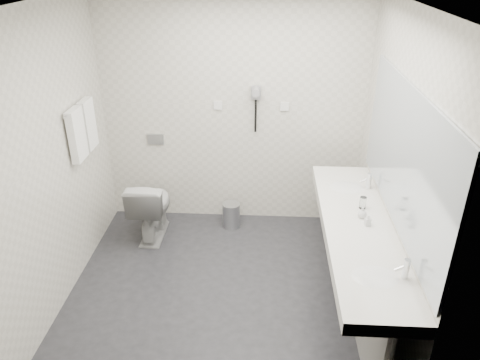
{
  "coord_description": "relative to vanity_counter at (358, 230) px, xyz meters",
  "views": [
    {
      "loc": [
        0.36,
        -3.38,
        2.85
      ],
      "look_at": [
        0.15,
        0.15,
        1.05
      ],
      "focal_mm": 34.48,
      "sensor_mm": 36.0,
      "label": 1
    }
  ],
  "objects": [
    {
      "name": "floor",
      "position": [
        -1.12,
        0.2,
        -0.8
      ],
      "size": [
        2.8,
        2.8,
        0.0
      ],
      "primitive_type": "plane",
      "color": "#25252A",
      "rests_on": "ground"
    },
    {
      "name": "ceiling",
      "position": [
        -1.12,
        0.2,
        1.7
      ],
      "size": [
        2.8,
        2.8,
        0.0
      ],
      "primitive_type": "plane",
      "rotation": [
        3.14,
        0.0,
        0.0
      ],
      "color": "silver",
      "rests_on": "wall_back"
    },
    {
      "name": "wall_back",
      "position": [
        -1.12,
        1.5,
        0.45
      ],
      "size": [
        2.8,
        0.0,
        2.8
      ],
      "primitive_type": "plane",
      "rotation": [
        1.57,
        0.0,
        0.0
      ],
      "color": "beige",
      "rests_on": "floor"
    },
    {
      "name": "wall_front",
      "position": [
        -1.12,
        -1.1,
        0.45
      ],
      "size": [
        2.8,
        0.0,
        2.8
      ],
      "primitive_type": "plane",
      "rotation": [
        -1.57,
        0.0,
        0.0
      ],
      "color": "beige",
      "rests_on": "floor"
    },
    {
      "name": "wall_left",
      "position": [
        -2.52,
        0.2,
        0.45
      ],
      "size": [
        0.0,
        2.6,
        2.6
      ],
      "primitive_type": "plane",
      "rotation": [
        1.57,
        0.0,
        1.57
      ],
      "color": "beige",
      "rests_on": "floor"
    },
    {
      "name": "wall_right",
      "position": [
        0.27,
        0.2,
        0.45
      ],
      "size": [
        0.0,
        2.6,
        2.6
      ],
      "primitive_type": "plane",
      "rotation": [
        1.57,
        0.0,
        -1.57
      ],
      "color": "beige",
      "rests_on": "floor"
    },
    {
      "name": "vanity_counter",
      "position": [
        0.0,
        0.0,
        0.0
      ],
      "size": [
        0.55,
        2.2,
        0.1
      ],
      "primitive_type": "cube",
      "color": "silver",
      "rests_on": "floor"
    },
    {
      "name": "vanity_panel",
      "position": [
        0.02,
        0.0,
        -0.42
      ],
      "size": [
        0.03,
        2.15,
        0.75
      ],
      "primitive_type": "cube",
      "color": "gray",
      "rests_on": "floor"
    },
    {
      "name": "vanity_post_far",
      "position": [
        0.05,
        1.04,
        -0.42
      ],
      "size": [
        0.06,
        0.06,
        0.75
      ],
      "primitive_type": "cylinder",
      "color": "silver",
      "rests_on": "floor"
    },
    {
      "name": "mirror",
      "position": [
        0.26,
        0.0,
        0.65
      ],
      "size": [
        0.02,
        2.2,
        1.05
      ],
      "primitive_type": "cube",
      "color": "#B2BCC6",
      "rests_on": "wall_right"
    },
    {
      "name": "basin_near",
      "position": [
        0.0,
        -0.65,
        0.04
      ],
      "size": [
        0.4,
        0.31,
        0.05
      ],
      "primitive_type": "ellipsoid",
      "color": "white",
      "rests_on": "vanity_counter"
    },
    {
      "name": "basin_far",
      "position": [
        0.0,
        0.65,
        0.04
      ],
      "size": [
        0.4,
        0.31,
        0.05
      ],
      "primitive_type": "ellipsoid",
      "color": "white",
      "rests_on": "vanity_counter"
    },
    {
      "name": "faucet_near",
      "position": [
        0.19,
        -0.65,
        0.12
      ],
      "size": [
        0.04,
        0.04,
        0.15
      ],
      "primitive_type": "cylinder",
      "color": "silver",
      "rests_on": "vanity_counter"
    },
    {
      "name": "faucet_far",
      "position": [
        0.19,
        0.65,
        0.12
      ],
      "size": [
        0.04,
        0.04,
        0.15
      ],
      "primitive_type": "cylinder",
      "color": "silver",
      "rests_on": "vanity_counter"
    },
    {
      "name": "soap_bottle_a",
      "position": [
        0.07,
        0.0,
        0.1
      ],
      "size": [
        0.05,
        0.05,
        0.1
      ],
      "primitive_type": "imported",
      "rotation": [
        0.0,
        0.0,
        0.21
      ],
      "color": "white",
      "rests_on": "vanity_counter"
    },
    {
      "name": "soap_bottle_b",
      "position": [
        0.04,
        0.12,
        0.1
      ],
      "size": [
        0.1,
        0.1,
        0.09
      ],
      "primitive_type": "imported",
      "rotation": [
        0.0,
        0.0,
        -0.84
      ],
      "color": "white",
      "rests_on": "vanity_counter"
    },
    {
      "name": "glass_left",
      "position": [
        0.08,
        0.28,
        0.1
      ],
      "size": [
        0.06,
        0.06,
        0.11
      ],
      "primitive_type": "cylinder",
      "rotation": [
        0.0,
        0.0,
        0.05
      ],
      "color": "silver",
      "rests_on": "vanity_counter"
    },
    {
      "name": "toilet",
      "position": [
        -1.97,
        1.04,
        -0.45
      ],
      "size": [
        0.4,
        0.69,
        0.69
      ],
      "primitive_type": "imported",
      "rotation": [
        0.0,
        0.0,
        3.13
      ],
      "color": "white",
      "rests_on": "floor"
    },
    {
      "name": "flush_plate",
      "position": [
        -1.98,
        1.49,
        0.15
      ],
      "size": [
        0.18,
        0.02,
        0.12
      ],
      "primitive_type": "cube",
      "color": "#B2B5BA",
      "rests_on": "wall_back"
    },
    {
      "name": "pedal_bin",
      "position": [
        -1.13,
        1.25,
        -0.66
      ],
      "size": [
        0.26,
        0.26,
        0.28
      ],
      "primitive_type": "cylinder",
      "rotation": [
        0.0,
        0.0,
        -0.43
      ],
      "color": "#B2B5BA",
      "rests_on": "floor"
    },
    {
      "name": "bin_lid",
      "position": [
        -1.13,
        1.25,
        -0.52
      ],
      "size": [
        0.2,
        0.2,
        0.02
      ],
      "primitive_type": "cylinder",
      "color": "#B2B5BA",
      "rests_on": "pedal_bin"
    },
    {
      "name": "towel_rail",
      "position": [
        -2.47,
        0.75,
        0.75
      ],
      "size": [
        0.02,
        0.62,
        0.02
      ],
      "primitive_type": "cylinder",
      "rotation": [
        1.57,
        0.0,
        0.0
      ],
      "color": "silver",
      "rests_on": "wall_left"
    },
    {
      "name": "towel_near",
      "position": [
        -2.46,
        0.61,
        0.53
      ],
      "size": [
        0.07,
        0.24,
        0.48
      ],
      "primitive_type": "cube",
      "color": "white",
      "rests_on": "towel_rail"
    },
    {
      "name": "towel_far",
      "position": [
        -2.46,
        0.89,
        0.53
      ],
      "size": [
        0.07,
        0.24,
        0.48
      ],
      "primitive_type": "cube",
      "color": "white",
      "rests_on": "towel_rail"
    },
    {
      "name": "dryer_cradle",
      "position": [
        -0.88,
        1.47,
        0.7
      ],
      "size": [
        0.1,
        0.04,
        0.14
      ],
      "primitive_type": "cube",
      "color": "gray",
      "rests_on": "wall_back"
    },
    {
      "name": "dryer_barrel",
      "position": [
        -0.88,
        1.4,
        0.73
      ],
      "size": [
        0.08,
        0.14,
        0.08
      ],
      "primitive_type": "cylinder",
      "rotation": [
        1.57,
        0.0,
        0.0
      ],
      "color": "gray",
      "rests_on": "dryer_cradle"
    },
    {
      "name": "dryer_cord",
      "position": [
        -0.88,
        1.46,
        0.45
      ],
      "size": [
        0.02,
        0.02,
        0.35
      ],
      "primitive_type": "cylinder",
      "color": "black",
      "rests_on": "dryer_cradle"
    },
    {
      "name": "switch_plate_a",
      "position": [
        -1.27,
        1.49,
        0.55
      ],
      "size": [
        0.09,
        0.02,
        0.09
      ],
      "primitive_type": "cube",
      "color": "white",
      "rests_on": "wall_back"
    },
    {
      "name": "switch_plate_b",
      "position": [
        -0.57,
        1.49,
        0.55
      ],
      "size": [
        0.09,
        0.02,
        0.09
      ],
      "primitive_type": "cube",
      "color": "white",
      "rests_on": "wall_back"
    }
  ]
}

